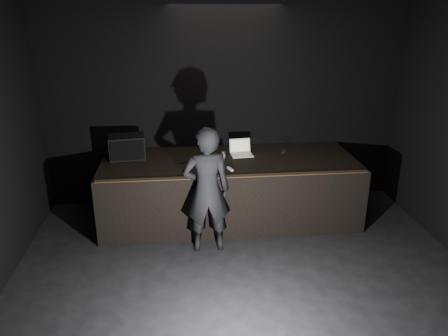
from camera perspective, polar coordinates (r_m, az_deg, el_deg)
The scene contains 11 objects.
ground at distance 5.02m, azimuth 4.43°, elevation -20.62°, with size 7.00×7.00×0.00m, color black.
room_walls at distance 3.99m, azimuth 5.23°, elevation 1.80°, with size 6.10×7.10×3.52m.
stage_riser at distance 7.05m, azimuth 0.69°, elevation -2.75°, with size 4.00×1.50×1.00m, color black.
riser_lip at distance 6.21m, azimuth 1.45°, elevation -1.06°, with size 3.92×0.10×0.01m, color brown.
stage_monitor at distance 7.07m, azimuth -12.56°, elevation 2.70°, with size 0.60×0.47×0.37m.
cable at distance 6.93m, azimuth -3.36°, elevation 1.28°, with size 0.02×0.02×0.89m, color black.
laptop at distance 7.11m, azimuth 2.23°, elevation 2.28°, with size 0.37×0.34×0.24m.
beer_can at distance 6.83m, azimuth -0.11°, elevation 1.61°, with size 0.06×0.06×0.15m.
plastic_cup at distance 7.15m, azimuth 7.81°, elevation 2.05°, with size 0.07×0.07×0.09m, color white.
wii_remote at distance 6.46m, azimuth 0.80°, elevation -0.11°, with size 0.03×0.15×0.03m, color white.
person at distance 5.99m, azimuth -2.27°, elevation -2.97°, with size 0.66×0.43×1.81m, color black.
Camera 1 is at (-0.74, -3.70, 3.31)m, focal length 35.00 mm.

